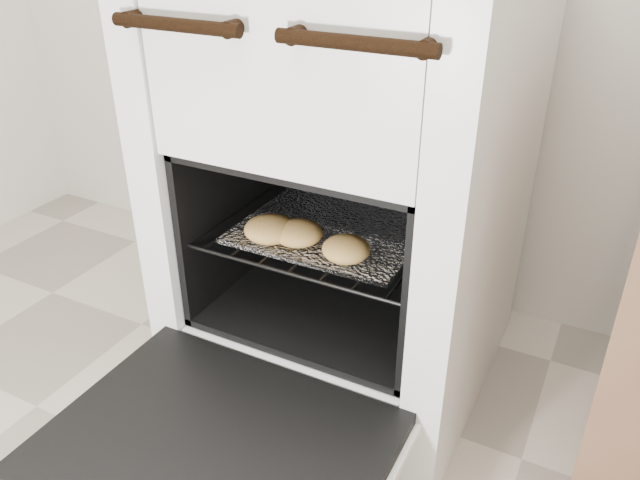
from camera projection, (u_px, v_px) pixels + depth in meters
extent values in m
cube|color=silver|center=(356.00, 180.00, 1.31)|extent=(0.63, 0.67, 0.96)
cylinder|color=black|center=(175.00, 25.00, 0.92)|extent=(0.23, 0.02, 0.02)
cylinder|color=black|center=(355.00, 43.00, 0.81)|extent=(0.23, 0.02, 0.02)
cube|color=black|center=(214.00, 446.00, 1.01)|extent=(0.54, 0.42, 0.03)
cube|color=silver|center=(215.00, 455.00, 1.02)|extent=(0.56, 0.44, 0.02)
cylinder|color=black|center=(247.00, 204.00, 1.37)|extent=(0.01, 0.44, 0.01)
cylinder|color=black|center=(445.00, 251.00, 1.19)|extent=(0.01, 0.44, 0.01)
cylinder|color=black|center=(288.00, 273.00, 1.12)|extent=(0.45, 0.01, 0.01)
cylinder|color=black|center=(378.00, 189.00, 1.44)|extent=(0.45, 0.01, 0.01)
cylinder|color=black|center=(261.00, 208.00, 1.35)|extent=(0.01, 0.42, 0.01)
cylinder|color=black|center=(286.00, 213.00, 1.33)|extent=(0.01, 0.42, 0.01)
cylinder|color=black|center=(312.00, 219.00, 1.30)|extent=(0.01, 0.42, 0.01)
cylinder|color=black|center=(339.00, 226.00, 1.28)|extent=(0.01, 0.42, 0.01)
cylinder|color=black|center=(367.00, 232.00, 1.25)|extent=(0.01, 0.42, 0.01)
cylinder|color=black|center=(396.00, 239.00, 1.23)|extent=(0.01, 0.42, 0.01)
cylinder|color=black|center=(426.00, 246.00, 1.20)|extent=(0.01, 0.42, 0.01)
cube|color=white|center=(334.00, 227.00, 1.26)|extent=(0.36, 0.31, 0.01)
ellipsoid|color=tan|center=(346.00, 249.00, 1.13)|extent=(0.11, 0.11, 0.04)
ellipsoid|color=tan|center=(271.00, 229.00, 1.20)|extent=(0.11, 0.11, 0.04)
ellipsoid|color=tan|center=(298.00, 233.00, 1.18)|extent=(0.13, 0.13, 0.04)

